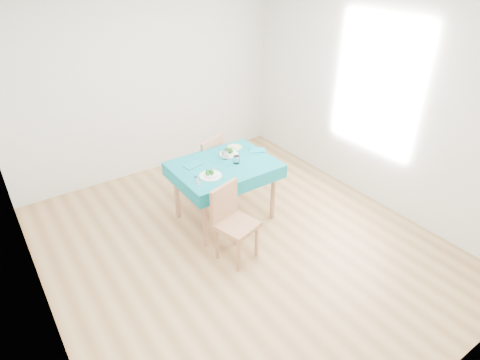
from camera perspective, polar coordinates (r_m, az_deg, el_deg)
room_shell at (r=3.91m, az=0.00°, el=6.29°), size 4.02×4.52×2.73m
table at (r=4.84m, az=-2.19°, el=-1.64°), size 1.16×0.88×0.76m
chair_near at (r=4.17m, az=-0.48°, el=-5.91°), size 0.48×0.50×0.95m
chair_far at (r=5.32m, az=-5.35°, el=2.87°), size 0.52×0.54×0.99m
bowl_near at (r=4.39m, az=-4.23°, el=0.97°), size 0.25×0.25×0.08m
bowl_far at (r=4.85m, az=-1.61°, el=4.02°), size 0.23×0.23×0.07m
fork_near at (r=4.33m, az=-6.09°, el=-0.14°), size 0.09×0.19×0.00m
knife_near at (r=4.50m, az=-3.51°, el=1.28°), size 0.05×0.20×0.00m
fork_far at (r=4.82m, az=-2.29°, el=3.44°), size 0.06×0.17×0.00m
knife_far at (r=4.96m, az=2.40°, el=4.23°), size 0.05×0.22×0.00m
napkin_near at (r=4.64m, az=-6.82°, el=2.14°), size 0.22×0.17×0.01m
napkin_far at (r=4.96m, az=2.50°, el=4.26°), size 0.23×0.21×0.01m
tumbler_center at (r=4.74m, az=-2.14°, el=3.58°), size 0.08×0.08×0.10m
tumbler_side at (r=4.64m, az=-0.51°, el=2.91°), size 0.07×0.07×0.09m
side_plate at (r=5.03m, az=-0.80°, el=4.69°), size 0.19×0.19×0.01m
bread_slice at (r=5.02m, az=-0.80°, el=4.81°), size 0.12×0.12×0.01m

